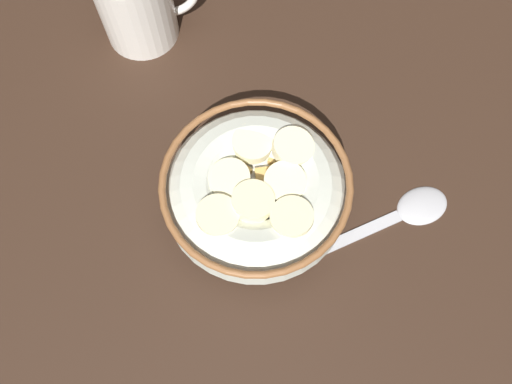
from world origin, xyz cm
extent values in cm
cube|color=#332116|center=(0.00, 0.00, -1.00)|extent=(105.21, 105.21, 2.00)
cylinder|color=beige|center=(0.00, 0.00, 0.30)|extent=(8.34, 8.34, 0.60)
torus|color=beige|center=(0.00, 0.00, 2.64)|extent=(15.16, 15.16, 5.27)
torus|color=brown|center=(0.00, 0.00, 4.97)|extent=(15.31, 15.31, 0.60)
cylinder|color=white|center=(0.00, 0.00, 3.28)|extent=(12.00, 12.00, 0.40)
cube|color=tan|center=(-0.83, 1.77, 3.83)|extent=(2.02, 2.01, 0.74)
cube|color=tan|center=(-3.47, 0.18, 3.93)|extent=(1.74, 1.79, 0.81)
cube|color=#B78947|center=(0.46, 4.34, 3.80)|extent=(1.96, 1.94, 0.78)
cube|color=tan|center=(-3.83, 2.52, 3.95)|extent=(1.79, 1.79, 0.65)
cube|color=tan|center=(-0.31, -3.81, 3.78)|extent=(2.05, 2.05, 0.71)
cube|color=#AD7F42|center=(2.88, 4.01, 4.00)|extent=(1.89, 1.92, 0.79)
cube|color=tan|center=(-1.40, -4.79, 3.73)|extent=(1.83, 1.82, 0.71)
cube|color=tan|center=(-2.05, 4.83, 3.95)|extent=(1.62, 1.60, 0.70)
cube|color=#B78947|center=(-0.48, -1.55, 3.83)|extent=(1.86, 1.90, 0.82)
cube|color=tan|center=(-2.01, 0.86, 3.96)|extent=(1.71, 1.77, 0.85)
cube|color=tan|center=(2.57, 1.97, 3.86)|extent=(2.06, 2.06, 0.74)
cube|color=tan|center=(-4.61, -1.40, 3.72)|extent=(1.86, 1.88, 0.70)
cube|color=tan|center=(0.95, 0.84, 3.70)|extent=(1.69, 1.67, 0.72)
cube|color=#B78947|center=(2.94, -0.47, 3.89)|extent=(2.02, 2.02, 0.67)
cube|color=#AD7F42|center=(1.61, -0.85, 3.82)|extent=(2.00, 1.96, 0.85)
cube|color=#B78947|center=(4.91, 0.19, 3.82)|extent=(1.78, 1.79, 0.69)
cube|color=tan|center=(1.56, -3.50, 3.71)|extent=(1.98, 2.01, 0.85)
cube|color=tan|center=(-2.16, 2.77, 3.89)|extent=(1.61, 1.68, 0.85)
cube|color=#AD7F42|center=(4.20, 2.14, 3.91)|extent=(1.84, 1.89, 0.86)
cylinder|color=beige|center=(2.21, -0.57, 4.79)|extent=(4.44, 4.49, 1.34)
cylinder|color=beige|center=(-1.87, 1.01, 4.62)|extent=(4.66, 4.64, 1.36)
cylinder|color=beige|center=(1.77, -3.59, 5.03)|extent=(4.46, 4.46, 1.41)
cylinder|color=#F4EABC|center=(0.74, 3.51, 4.71)|extent=(4.63, 4.61, 1.20)
cylinder|color=#F4EABC|center=(3.71, 2.04, 5.14)|extent=(4.42, 4.40, 1.68)
cylinder|color=beige|center=(-3.59, -1.84, 4.99)|extent=(4.65, 4.59, 1.38)
cylinder|color=beige|center=(-0.67, -1.42, 4.95)|extent=(3.64, 3.62, 1.28)
ellipsoid|color=#B7B7BC|center=(13.86, -4.21, 0.40)|extent=(5.04, 3.95, 0.80)
cube|color=#B7B7BC|center=(5.18, -5.35, 0.18)|extent=(12.88, 2.66, 0.36)
cylinder|color=white|center=(-5.48, 21.18, 4.10)|extent=(7.08, 7.08, 8.19)
camera|label=1|loc=(-4.52, -15.10, 41.60)|focal=35.82mm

